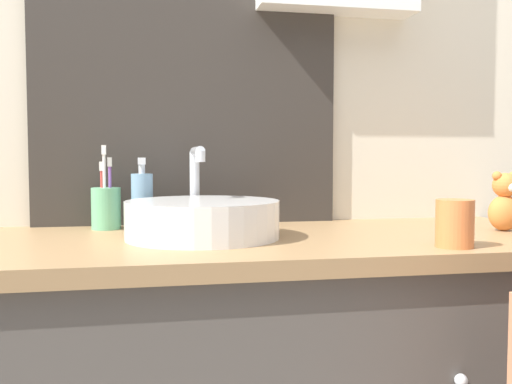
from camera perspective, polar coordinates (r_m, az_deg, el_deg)
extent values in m
cube|color=beige|center=(1.55, -2.09, 12.68)|extent=(3.20, 0.06, 2.50)
cube|color=#332D28|center=(1.50, -6.88, 13.69)|extent=(0.77, 0.02, 0.94)
cube|color=#B2C1CC|center=(1.50, -6.87, 13.74)|extent=(0.71, 0.01, 0.88)
cube|color=#99754C|center=(1.24, 0.28, -5.29)|extent=(1.42, 0.57, 0.03)
sphere|color=silver|center=(1.15, 19.82, -17.30)|extent=(0.02, 0.02, 0.02)
cylinder|color=white|center=(1.21, -5.36, -2.74)|extent=(0.33, 0.33, 0.08)
cylinder|color=silver|center=(1.21, -5.37, -1.04)|extent=(0.27, 0.27, 0.01)
cylinder|color=silver|center=(1.40, -6.15, 0.23)|extent=(0.02, 0.02, 0.19)
cylinder|color=silver|center=(1.32, -5.90, 4.07)|extent=(0.02, 0.15, 0.02)
cylinder|color=silver|center=(1.25, -5.58, 3.56)|extent=(0.02, 0.02, 0.02)
sphere|color=white|center=(1.41, -2.50, -2.05)|extent=(0.05, 0.05, 0.05)
cylinder|color=#66B27F|center=(1.41, -14.77, -1.60)|extent=(0.07, 0.07, 0.10)
cylinder|color=#8E56B7|center=(1.40, -14.38, 0.11)|extent=(0.01, 0.01, 0.16)
cube|color=white|center=(1.40, -14.43, 2.93)|extent=(0.01, 0.02, 0.02)
cylinder|color=#D6423D|center=(1.41, -15.15, -0.09)|extent=(0.01, 0.01, 0.15)
cube|color=white|center=(1.41, -15.19, 2.51)|extent=(0.01, 0.02, 0.02)
cylinder|color=white|center=(1.39, -14.93, 0.66)|extent=(0.01, 0.01, 0.19)
cube|color=white|center=(1.39, -14.98, 4.09)|extent=(0.01, 0.02, 0.02)
cylinder|color=#6B93B2|center=(1.38, -11.31, -0.96)|extent=(0.05, 0.05, 0.13)
cylinder|color=silver|center=(1.37, -11.35, 2.27)|extent=(0.02, 0.02, 0.02)
cube|color=silver|center=(1.36, -11.36, 3.06)|extent=(0.02, 0.03, 0.02)
ellipsoid|color=orange|center=(1.45, 23.59, -1.93)|extent=(0.08, 0.06, 0.08)
sphere|color=orange|center=(1.44, 23.65, 0.64)|extent=(0.06, 0.06, 0.06)
sphere|color=orange|center=(1.43, 22.96, 1.49)|extent=(0.02, 0.02, 0.02)
sphere|color=silver|center=(1.42, 24.20, 0.42)|extent=(0.02, 0.02, 0.02)
cylinder|color=orange|center=(1.15, 19.25, -2.98)|extent=(0.07, 0.07, 0.09)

